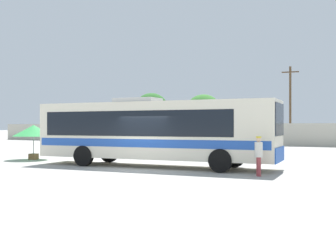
# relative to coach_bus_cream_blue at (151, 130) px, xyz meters

# --- Properties ---
(ground_plane) EXTENTS (300.00, 300.00, 0.00)m
(ground_plane) POSITION_rel_coach_bus_cream_blue_xyz_m (0.29, 8.28, -1.85)
(ground_plane) COLOR #A3A099
(perimeter_wall) EXTENTS (80.00, 0.30, 2.31)m
(perimeter_wall) POSITION_rel_coach_bus_cream_blue_xyz_m (0.29, 24.83, -0.70)
(perimeter_wall) COLOR #B2AD9E
(perimeter_wall) RESTS_ON ground_plane
(coach_bus_cream_blue) EXTENTS (12.49, 3.58, 3.46)m
(coach_bus_cream_blue) POSITION_rel_coach_bus_cream_blue_xyz_m (0.00, 0.00, 0.00)
(coach_bus_cream_blue) COLOR silver
(coach_bus_cream_blue) RESTS_ON ground_plane
(attendant_by_bus_door) EXTENTS (0.45, 0.45, 1.62)m
(attendant_by_bus_door) POSITION_rel_coach_bus_cream_blue_xyz_m (5.87, -1.37, -0.93)
(attendant_by_bus_door) COLOR #99383D
(attendant_by_bus_door) RESTS_ON ground_plane
(vendor_umbrella_near_gate_green) EXTENTS (2.47, 2.47, 2.10)m
(vendor_umbrella_near_gate_green) POSITION_rel_coach_bus_cream_blue_xyz_m (-8.47, 0.24, -0.12)
(vendor_umbrella_near_gate_green) COLOR gray
(vendor_umbrella_near_gate_green) RESTS_ON ground_plane
(parked_car_leftmost_grey) EXTENTS (4.31, 2.00, 1.48)m
(parked_car_leftmost_grey) POSITION_rel_coach_bus_cream_blue_xyz_m (-12.54, 21.31, -1.07)
(parked_car_leftmost_grey) COLOR slate
(parked_car_leftmost_grey) RESTS_ON ground_plane
(parked_car_second_white) EXTENTS (4.54, 2.27, 1.50)m
(parked_car_second_white) POSITION_rel_coach_bus_cream_blue_xyz_m (-6.73, 21.08, -1.06)
(parked_car_second_white) COLOR silver
(parked_car_second_white) RESTS_ON ground_plane
(utility_pole_near) EXTENTS (1.80, 0.39, 8.46)m
(utility_pole_near) POSITION_rel_coach_bus_cream_blue_xyz_m (1.09, 27.46, 2.57)
(utility_pole_near) COLOR #4C3823
(utility_pole_near) RESTS_ON ground_plane
(roadside_tree_left) EXTENTS (4.33, 4.33, 6.51)m
(roadside_tree_left) POSITION_rel_coach_bus_cream_blue_xyz_m (-18.03, 30.28, 2.81)
(roadside_tree_left) COLOR brown
(roadside_tree_left) RESTS_ON ground_plane
(roadside_tree_midleft) EXTENTS (4.26, 4.26, 6.00)m
(roadside_tree_midleft) POSITION_rel_coach_bus_cream_blue_xyz_m (-10.04, 29.64, 2.32)
(roadside_tree_midleft) COLOR brown
(roadside_tree_midleft) RESTS_ON ground_plane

